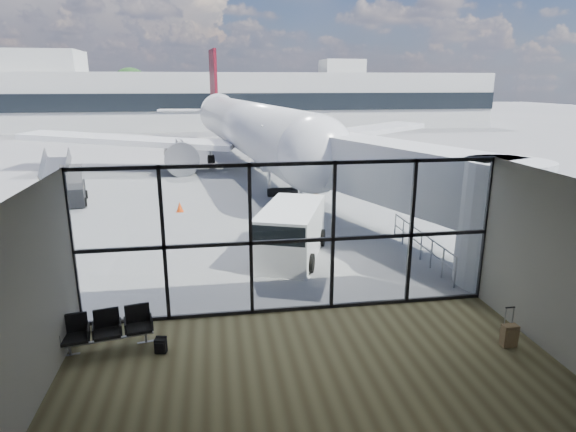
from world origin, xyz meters
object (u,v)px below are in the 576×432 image
object	(u,v)px
airliner	(244,126)
mobile_stairs	(55,190)
seating_row	(107,327)
belt_loader	(71,192)
backpack	(161,346)
suitcase	(510,335)
service_van	(290,232)

from	to	relation	value
airliner	mobile_stairs	xyz separation A→B (m)	(-11.87, -11.29, -2.59)
seating_row	belt_loader	distance (m)	17.19
seating_row	airliner	xyz separation A→B (m)	(5.57, 28.76, 2.58)
seating_row	belt_loader	size ratio (longest dim) A/B	0.53
backpack	belt_loader	distance (m)	18.15
suitcase	mobile_stairs	size ratio (longest dim) A/B	0.32
seating_row	suitcase	world-z (taller)	suitcase
belt_loader	mobile_stairs	world-z (taller)	mobile_stairs
belt_loader	mobile_stairs	xyz separation A→B (m)	(-1.16, 1.07, -0.09)
mobile_stairs	seating_row	bearing A→B (deg)	-73.54
backpack	service_van	distance (m)	7.73
seating_row	suitcase	size ratio (longest dim) A/B	2.11
backpack	belt_loader	world-z (taller)	belt_loader
suitcase	service_van	distance (m)	8.72
airliner	suitcase	bearing A→B (deg)	-88.84
backpack	mobile_stairs	xyz separation A→B (m)	(-7.66, 18.01, 0.33)
seating_row	airliner	distance (m)	29.41
belt_loader	mobile_stairs	distance (m)	1.58
suitcase	airliner	size ratio (longest dim) A/B	0.03
backpack	mobile_stairs	bearing A→B (deg)	125.20
seating_row	suitcase	distance (m)	10.35
seating_row	service_van	world-z (taller)	service_van
mobile_stairs	service_van	bearing A→B (deg)	-47.57
seating_row	mobile_stairs	size ratio (longest dim) A/B	0.68
seating_row	belt_loader	world-z (taller)	belt_loader
service_van	suitcase	bearing A→B (deg)	-38.23
seating_row	mobile_stairs	distance (m)	18.57
backpack	mobile_stairs	distance (m)	19.57
suitcase	airliner	xyz separation A→B (m)	(-4.66, 30.39, 2.81)
service_van	backpack	bearing A→B (deg)	-103.97
backpack	service_van	bearing A→B (deg)	67.77
seating_row	belt_loader	xyz separation A→B (m)	(-5.14, 16.40, 0.08)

